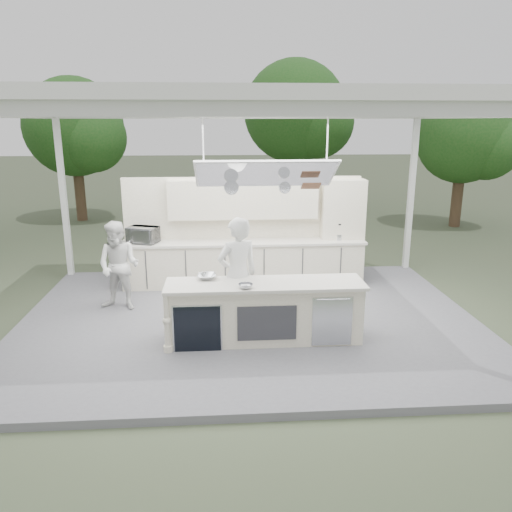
{
  "coord_description": "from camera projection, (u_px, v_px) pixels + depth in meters",
  "views": [
    {
      "loc": [
        -0.46,
        -8.24,
        3.5
      ],
      "look_at": [
        0.15,
        0.4,
        1.15
      ],
      "focal_mm": 35.0,
      "sensor_mm": 36.0,
      "label": 1
    }
  ],
  "objects": [
    {
      "name": "toaster_oven",
      "position": [
        143.0,
        235.0,
        10.22
      ],
      "size": [
        0.7,
        0.59,
        0.33
      ],
      "primitive_type": "imported",
      "rotation": [
        0.0,
        0.0,
        -0.35
      ],
      "color": "#ACAEB3",
      "rests_on": "back_counter"
    },
    {
      "name": "bowl_small",
      "position": [
        246.0,
        286.0,
        7.47
      ],
      "size": [
        0.28,
        0.28,
        0.07
      ],
      "primitive_type": "imported",
      "rotation": [
        0.0,
        0.0,
        -0.38
      ],
      "color": "#ADAFB4",
      "rests_on": "demo_island"
    },
    {
      "name": "stage_deck",
      "position": [
        249.0,
        321.0,
        8.86
      ],
      "size": [
        8.0,
        6.0,
        0.12
      ],
      "primitive_type": "cube",
      "color": "slate",
      "rests_on": "ground"
    },
    {
      "name": "ground",
      "position": [
        249.0,
        324.0,
        8.88
      ],
      "size": [
        90.0,
        90.0,
        0.0
      ],
      "primitive_type": "plane",
      "color": "#3E4731",
      "rests_on": "ground"
    },
    {
      "name": "back_counter",
      "position": [
        244.0,
        263.0,
        10.55
      ],
      "size": [
        5.08,
        0.72,
        0.95
      ],
      "color": "white",
      "rests_on": "stage_deck"
    },
    {
      "name": "tree_cluster",
      "position": [
        228.0,
        127.0,
        17.41
      ],
      "size": [
        19.55,
        9.4,
        5.85
      ],
      "color": "#493124",
      "rests_on": "ground"
    },
    {
      "name": "tent",
      "position": [
        248.0,
        107.0,
        7.89
      ],
      "size": [
        8.2,
        6.2,
        3.86
      ],
      "color": "white",
      "rests_on": "ground"
    },
    {
      "name": "head_chef",
      "position": [
        238.0,
        275.0,
        8.07
      ],
      "size": [
        0.82,
        0.69,
        1.92
      ],
      "primitive_type": "imported",
      "rotation": [
        0.0,
        0.0,
        3.53
      ],
      "color": "white",
      "rests_on": "stage_deck"
    },
    {
      "name": "demo_island",
      "position": [
        264.0,
        311.0,
        7.86
      ],
      "size": [
        3.1,
        0.79,
        0.95
      ],
      "color": "white",
      "rests_on": "stage_deck"
    },
    {
      "name": "bowl_large",
      "position": [
        207.0,
        277.0,
        7.91
      ],
      "size": [
        0.33,
        0.33,
        0.08
      ],
      "primitive_type": "imported",
      "rotation": [
        0.0,
        0.0,
        0.08
      ],
      "color": "silver",
      "rests_on": "demo_island"
    },
    {
      "name": "sous_chef",
      "position": [
        119.0,
        266.0,
        9.08
      ],
      "size": [
        0.94,
        0.82,
        1.64
      ],
      "primitive_type": "imported",
      "rotation": [
        0.0,
        0.0,
        -0.27
      ],
      "color": "silver",
      "rests_on": "stage_deck"
    },
    {
      "name": "back_wall_unit",
      "position": [
        264.0,
        215.0,
        10.53
      ],
      "size": [
        5.05,
        0.48,
        2.25
      ],
      "color": "white",
      "rests_on": "stage_deck"
    }
  ]
}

